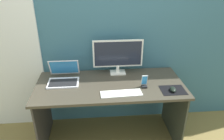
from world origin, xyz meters
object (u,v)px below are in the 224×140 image
Objects in this scene: laptop at (64,77)px; phone_in_dock at (144,83)px; keyboard_external at (121,94)px; monitor at (118,55)px; mouse at (173,89)px.

laptop is 0.88m from phone_in_dock.
monitor is at bearing 85.56° from keyboard_external.
laptop is 0.68m from keyboard_external.
mouse is 0.29m from phone_in_dock.
monitor reaches higher than keyboard_external.
monitor reaches higher than phone_in_dock.
monitor reaches higher than laptop.
mouse is at bearing -15.27° from laptop.
laptop is at bearing 166.69° from phone_in_dock.
laptop is 0.81× the size of keyboard_external.
laptop is at bearing -166.32° from monitor.
mouse is at bearing -41.74° from monitor.
mouse is (0.53, 0.01, 0.02)m from keyboard_external.
keyboard_external is at bearing -27.86° from laptop.
mouse reaches higher than keyboard_external.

